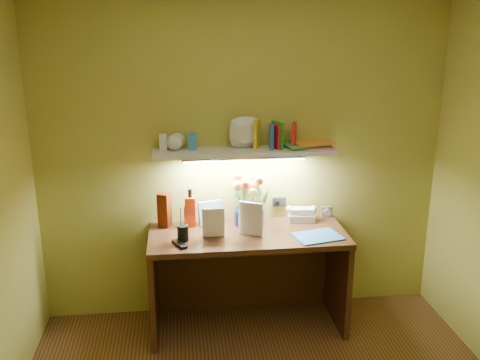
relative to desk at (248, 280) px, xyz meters
name	(u,v)px	position (x,y,z in m)	size (l,w,h in m)	color
desk	(248,280)	(0.00, 0.00, 0.00)	(1.40, 0.60, 0.75)	#36160E
flower_bouquet	(249,199)	(0.03, 0.17, 0.57)	(0.24, 0.24, 0.38)	#080D36
telephone	(301,213)	(0.43, 0.19, 0.43)	(0.20, 0.15, 0.12)	beige
desk_clock	(327,211)	(0.64, 0.25, 0.42)	(0.08, 0.04, 0.08)	#B2B2B7
whisky_bottle	(190,207)	(-0.40, 0.19, 0.51)	(0.07, 0.07, 0.28)	#B02E08
whisky_box	(165,210)	(-0.58, 0.20, 0.50)	(0.08, 0.08, 0.25)	#5F1E09
pen_cup	(183,228)	(-0.46, -0.09, 0.47)	(0.08, 0.08, 0.19)	black
art_card	(210,213)	(-0.25, 0.20, 0.46)	(0.18, 0.04, 0.18)	silver
tv_remote	(180,244)	(-0.48, -0.16, 0.38)	(0.04, 0.16, 0.02)	black
blue_folder	(318,236)	(0.47, -0.13, 0.38)	(0.31, 0.23, 0.01)	#367FD0
desk_book_a	(202,223)	(-0.32, -0.04, 0.48)	(0.16, 0.02, 0.21)	white
desk_book_b	(239,217)	(-0.07, -0.01, 0.50)	(0.18, 0.02, 0.24)	silver
wall_shelf	(246,147)	(0.01, 0.18, 0.96)	(1.31, 0.31, 0.24)	silver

